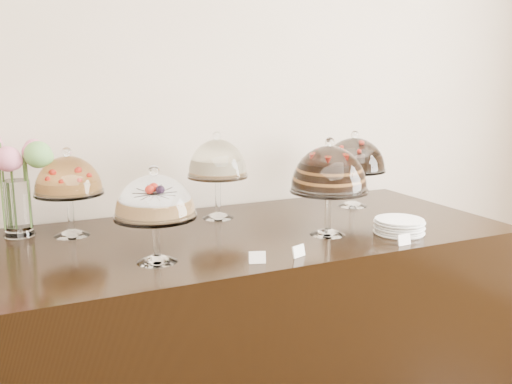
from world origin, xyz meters
name	(u,v)px	position (x,y,z in m)	size (l,w,h in m)	color
wall_back	(159,87)	(0.00, 3.00, 1.50)	(5.00, 0.04, 3.00)	beige
display_counter	(251,328)	(0.23, 2.45, 0.45)	(2.20, 1.00, 0.90)	black
cake_stand_sugar_sponge	(155,201)	(-0.25, 2.22, 1.12)	(0.29, 0.29, 0.35)	white
cake_stand_choco_layer	(329,172)	(0.50, 2.26, 1.17)	(0.33, 0.33, 0.41)	white
cake_stand_cheesecake	(217,162)	(0.19, 2.72, 1.16)	(0.28, 0.28, 0.41)	white
cake_stand_dark_choco	(354,157)	(0.90, 2.66, 1.15)	(0.32, 0.32, 0.38)	white
cake_stand_fruit_tart	(68,179)	(-0.48, 2.70, 1.14)	(0.28, 0.28, 0.37)	white
flower_vase	(14,172)	(-0.68, 2.79, 1.17)	(0.30, 0.28, 0.44)	white
plate_stack	(399,226)	(0.78, 2.15, 0.93)	(0.21, 0.21, 0.06)	white
price_card_left	(257,257)	(0.07, 2.05, 0.92)	(0.06, 0.01, 0.04)	white
price_card_right	(404,240)	(0.69, 2.00, 0.92)	(0.06, 0.01, 0.04)	white
price_card_extra	(299,251)	(0.24, 2.05, 0.92)	(0.06, 0.01, 0.04)	white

